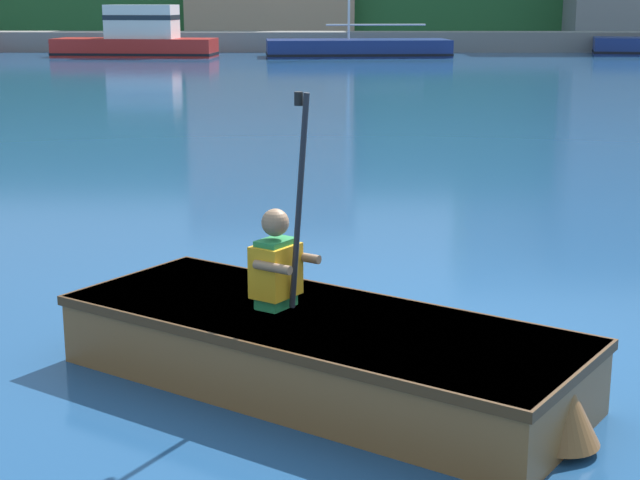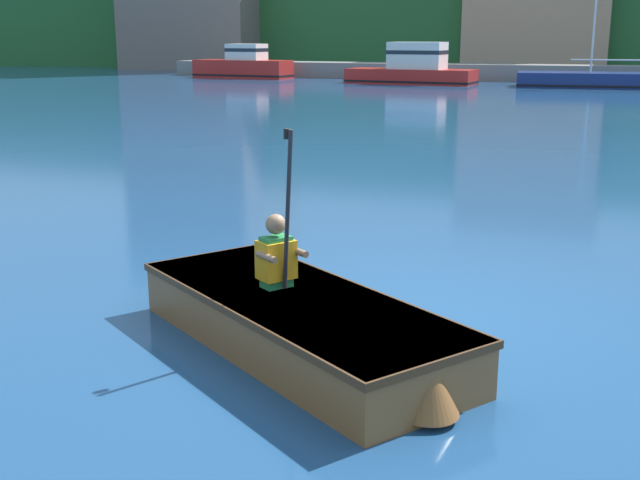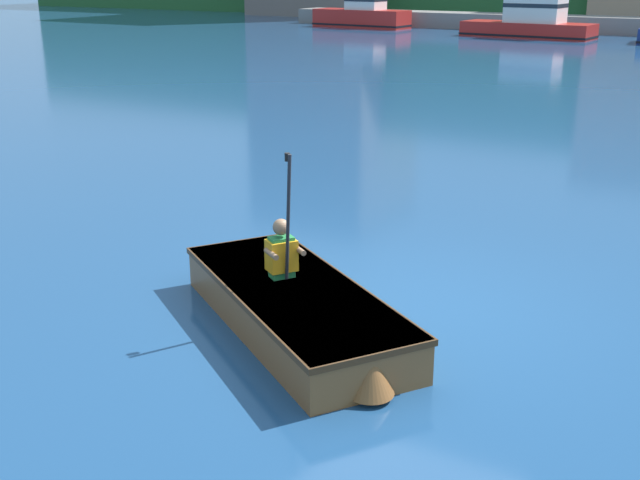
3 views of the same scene
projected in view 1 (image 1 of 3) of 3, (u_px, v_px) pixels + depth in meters
The scene contains 6 objects.
ground_plane at pixel (423, 333), 6.95m from camera, with size 300.00×300.00×0.00m, color navy.
marina_dock at pixel (349, 41), 45.76m from camera, with size 50.61×2.40×0.90m.
moored_boat_dock_center_near at pixel (138, 38), 41.19m from camera, with size 6.92×2.68×2.14m.
moored_boat_dock_center_far at pixel (358, 49), 41.16m from camera, with size 7.88×3.33×6.61m.
rowboat_foreground at pixel (326, 348), 5.91m from camera, with size 3.38×2.82×0.45m.
person_paddler at pixel (277, 263), 5.99m from camera, with size 0.45×0.45×1.34m.
Camera 1 is at (-0.63, -6.60, 2.29)m, focal length 55.00 mm.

